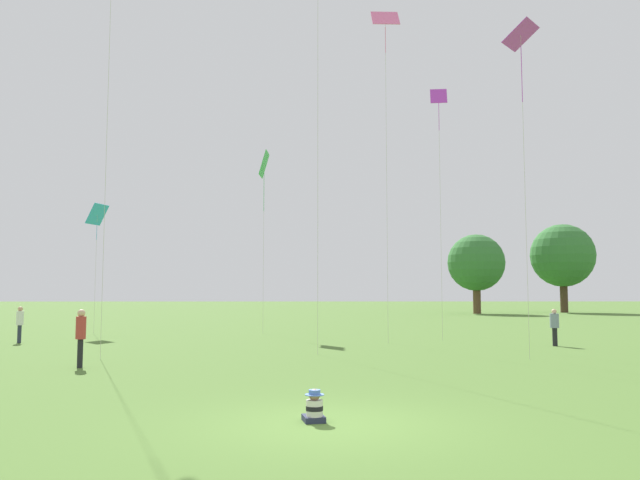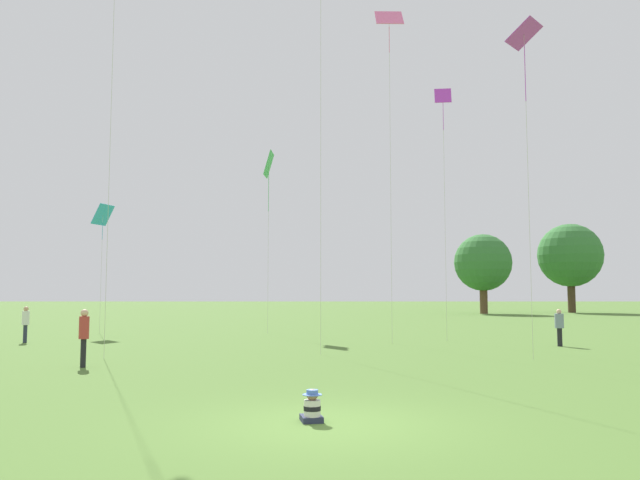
{
  "view_description": "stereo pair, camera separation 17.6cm",
  "coord_description": "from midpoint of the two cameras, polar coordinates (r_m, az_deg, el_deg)",
  "views": [
    {
      "loc": [
        -0.31,
        -10.62,
        2.2
      ],
      "look_at": [
        -0.08,
        7.63,
        3.75
      ],
      "focal_mm": 35.0,
      "sensor_mm": 36.0,
      "label": 1
    },
    {
      "loc": [
        -0.14,
        -10.62,
        2.2
      ],
      "look_at": [
        -0.08,
        7.63,
        3.75
      ],
      "focal_mm": 35.0,
      "sensor_mm": 36.0,
      "label": 2
    }
  ],
  "objects": [
    {
      "name": "kite_7",
      "position": [
        23.63,
        18.22,
        16.75
      ],
      "size": [
        1.45,
        1.47,
        11.45
      ],
      "rotation": [
        0.0,
        0.0,
        3.21
      ],
      "color": "#B738C6",
      "rests_on": "ground"
    },
    {
      "name": "kite_4",
      "position": [
        30.75,
        11.19,
        11.75
      ],
      "size": [
        0.81,
        0.35,
        11.91
      ],
      "rotation": [
        0.0,
        0.0,
        5.39
      ],
      "color": "#B738C6",
      "rests_on": "ground"
    },
    {
      "name": "seated_toddler",
      "position": [
        11.03,
        -0.44,
        -15.1
      ],
      "size": [
        0.43,
        0.5,
        0.56
      ],
      "rotation": [
        0.0,
        0.0,
        0.19
      ],
      "color": "#282D47",
      "rests_on": "ground"
    },
    {
      "name": "kite_3",
      "position": [
        36.68,
        -19.28,
        2.07
      ],
      "size": [
        0.99,
        1.39,
        7.09
      ],
      "rotation": [
        0.0,
        0.0,
        3.61
      ],
      "color": "#339EDB",
      "rests_on": "ground"
    },
    {
      "name": "kite_6",
      "position": [
        30.09,
        6.35,
        18.85
      ],
      "size": [
        1.26,
        0.85,
        15.16
      ],
      "rotation": [
        0.0,
        0.0,
        5.52
      ],
      "color": "pink",
      "rests_on": "ground"
    },
    {
      "name": "person_standing_0",
      "position": [
        19.95,
        -20.71,
        -7.86
      ],
      "size": [
        0.4,
        0.4,
        1.71
      ],
      "rotation": [
        0.0,
        0.0,
        5.26
      ],
      "color": "black",
      "rests_on": "ground"
    },
    {
      "name": "person_standing_1",
      "position": [
        30.74,
        -25.34,
        -6.7
      ],
      "size": [
        0.39,
        0.39,
        1.6
      ],
      "rotation": [
        0.0,
        0.0,
        5.04
      ],
      "color": "#282D42",
      "rests_on": "ground"
    },
    {
      "name": "distant_tree_1",
      "position": [
        75.46,
        21.79,
        -1.33
      ],
      "size": [
        7.08,
        7.08,
        9.96
      ],
      "color": "#473323",
      "rests_on": "ground"
    },
    {
      "name": "distant_tree_0",
      "position": [
        68.53,
        14.57,
        -2.03
      ],
      "size": [
        6.04,
        6.04,
        8.45
      ],
      "color": "brown",
      "rests_on": "ground"
    },
    {
      "name": "kite_0",
      "position": [
        34.96,
        -4.73,
        6.65
      ],
      "size": [
        0.49,
        1.44,
        10.01
      ],
      "rotation": [
        0.0,
        0.0,
        3.87
      ],
      "color": "green",
      "rests_on": "ground"
    },
    {
      "name": "person_standing_3",
      "position": [
        27.85,
        21.04,
        -7.21
      ],
      "size": [
        0.41,
        0.41,
        1.53
      ],
      "rotation": [
        0.0,
        0.0,
        6.12
      ],
      "color": "black",
      "rests_on": "ground"
    },
    {
      "name": "ground_plane",
      "position": [
        10.85,
        1.06,
        -16.56
      ],
      "size": [
        300.0,
        300.0,
        0.0
      ],
      "primitive_type": "plane",
      "color": "#4C702D"
    }
  ]
}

